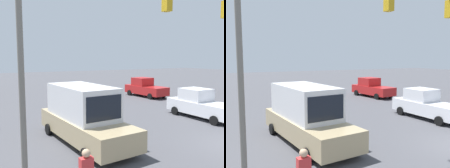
# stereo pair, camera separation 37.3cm
# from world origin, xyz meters

# --- Properties ---
(overhead_signal_span) EXTENTS (20.55, 0.38, 8.23)m
(overhead_signal_span) POSITION_xyz_m (0.03, -1.27, 5.10)
(overhead_signal_span) COLOR slate
(overhead_signal_span) RESTS_ON ground_plane
(box_truck_tan_parked_shoulder) EXTENTS (2.88, 7.26, 2.98)m
(box_truck_tan_parked_shoulder) POSITION_xyz_m (6.51, -4.74, 1.46)
(box_truck_tan_parked_shoulder) COLOR tan
(box_truck_tan_parked_shoulder) RESTS_ON ground_plane
(pickup_truck_red_oncoming_far) EXTENTS (2.61, 5.47, 2.12)m
(pickup_truck_red_oncoming_far) POSITION_xyz_m (-5.85, -15.50, 0.98)
(pickup_truck_red_oncoming_far) COLOR red
(pickup_truck_red_oncoming_far) RESTS_ON ground_plane
(pickup_truck_white_crossing_near) EXTENTS (2.22, 5.50, 2.12)m
(pickup_truck_white_crossing_near) POSITION_xyz_m (-3.16, -5.28, 0.98)
(pickup_truck_white_crossing_near) COLOR silver
(pickup_truck_white_crossing_near) RESTS_ON ground_plane
(traffic_cone_nearest) EXTENTS (0.41, 0.41, 0.57)m
(traffic_cone_nearest) POSITION_xyz_m (6.65, -3.86, 0.28)
(traffic_cone_nearest) COLOR orange
(traffic_cone_nearest) RESTS_ON ground_plane
(traffic_cone_second) EXTENTS (0.41, 0.41, 0.57)m
(traffic_cone_second) POSITION_xyz_m (6.54, -6.21, 0.28)
(traffic_cone_second) COLOR orange
(traffic_cone_second) RESTS_ON ground_plane
(traffic_cone_third) EXTENTS (0.41, 0.41, 0.57)m
(traffic_cone_third) POSITION_xyz_m (6.63, -8.18, 0.28)
(traffic_cone_third) COLOR orange
(traffic_cone_third) RESTS_ON ground_plane
(traffic_cone_fourth) EXTENTS (0.41, 0.41, 0.57)m
(traffic_cone_fourth) POSITION_xyz_m (6.62, -10.43, 0.28)
(traffic_cone_fourth) COLOR orange
(traffic_cone_fourth) RESTS_ON ground_plane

